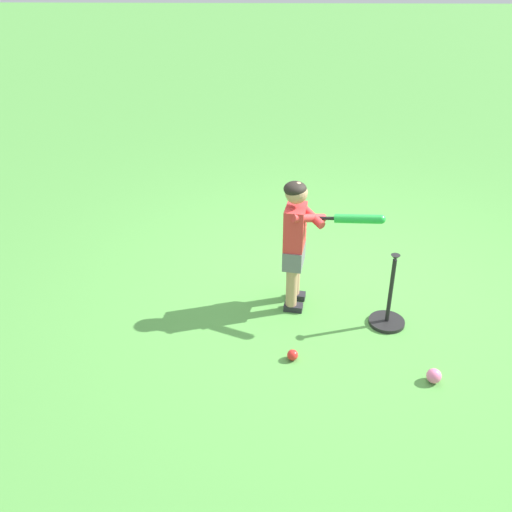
{
  "coord_description": "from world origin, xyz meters",
  "views": [
    {
      "loc": [
        -4.25,
        0.57,
        2.75
      ],
      "look_at": [
        -0.24,
        0.66,
        0.45
      ],
      "focal_mm": 41.08,
      "sensor_mm": 36.0,
      "label": 1
    }
  ],
  "objects_px": {
    "play_ball_far_left": "(434,376)",
    "play_ball_center_lawn": "(293,355)",
    "child_batter": "(299,234)",
    "batting_tee": "(388,313)"
  },
  "relations": [
    {
      "from": "play_ball_far_left",
      "to": "child_batter",
      "type": "bearing_deg",
      "value": 44.58
    },
    {
      "from": "child_batter",
      "to": "batting_tee",
      "type": "height_order",
      "value": "child_batter"
    },
    {
      "from": "batting_tee",
      "to": "play_ball_far_left",
      "type": "bearing_deg",
      "value": -162.98
    },
    {
      "from": "play_ball_far_left",
      "to": "play_ball_center_lawn",
      "type": "bearing_deg",
      "value": 77.28
    },
    {
      "from": "play_ball_far_left",
      "to": "play_ball_center_lawn",
      "type": "xyz_separation_m",
      "value": [
        0.22,
        0.96,
        -0.01
      ]
    },
    {
      "from": "play_ball_center_lawn",
      "to": "batting_tee",
      "type": "distance_m",
      "value": 0.88
    },
    {
      "from": "play_ball_center_lawn",
      "to": "batting_tee",
      "type": "xyz_separation_m",
      "value": [
        0.45,
        -0.75,
        0.06
      ]
    },
    {
      "from": "child_batter",
      "to": "play_ball_far_left",
      "type": "xyz_separation_m",
      "value": [
        -0.92,
        -0.9,
        -0.6
      ]
    },
    {
      "from": "child_batter",
      "to": "play_ball_center_lawn",
      "type": "relative_size",
      "value": 13.42
    },
    {
      "from": "play_ball_far_left",
      "to": "batting_tee",
      "type": "bearing_deg",
      "value": 17.02
    }
  ]
}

